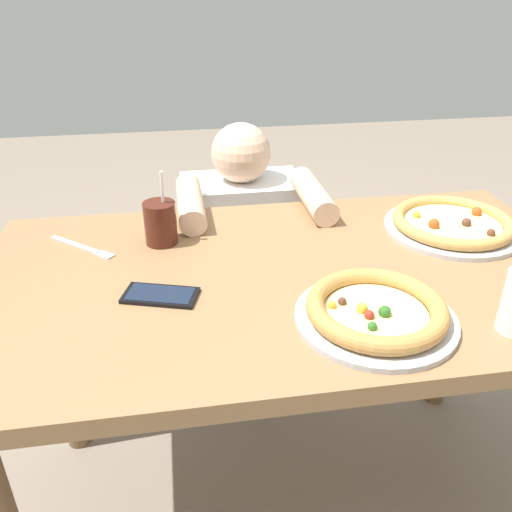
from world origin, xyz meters
The scene contains 8 objects.
ground_plane centered at (0.00, 0.00, 0.00)m, with size 8.00×8.00×0.00m, color gray.
dining_table centered at (0.00, 0.00, 0.64)m, with size 1.37×0.77×0.75m.
pizza_near centered at (0.11, -0.21, 0.77)m, with size 0.31×0.31×0.05m.
pizza_far centered at (0.45, 0.14, 0.77)m, with size 0.34×0.34×0.04m.
drink_cup_colored centered at (-0.28, 0.19, 0.80)m, with size 0.08×0.08×0.18m.
fork centered at (-0.47, 0.18, 0.75)m, with size 0.17×0.15×0.00m.
cell_phone centered at (-0.29, -0.06, 0.75)m, with size 0.17×0.12×0.01m.
diner_seated centered at (-0.03, 0.56, 0.42)m, with size 0.41×0.52×0.93m.
Camera 1 is at (-0.24, -0.99, 1.34)m, focal length 37.25 mm.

